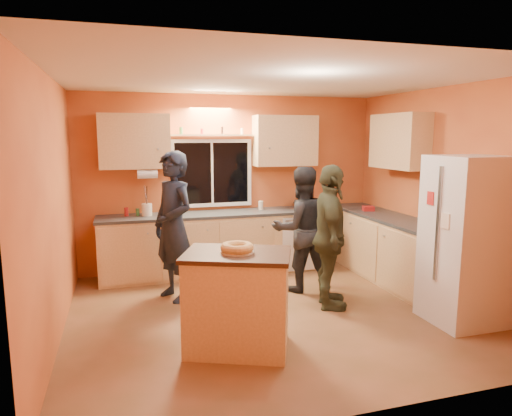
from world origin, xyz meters
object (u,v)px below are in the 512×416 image
object	(u,v)px
island	(237,300)
person_center	(301,229)
person_right	(330,237)
refrigerator	(466,241)
person_left	(174,226)

from	to	relation	value
island	person_center	bearing A→B (deg)	72.14
person_center	person_right	size ratio (longest dim) A/B	0.96
refrigerator	person_left	world-z (taller)	person_left
person_left	person_center	bearing A→B (deg)	59.75
person_left	person_right	bearing A→B (deg)	38.57
island	person_center	distance (m)	1.89
person_left	person_right	distance (m)	1.88
refrigerator	person_right	size ratio (longest dim) A/B	1.07
person_left	person_right	xyz separation A→B (m)	(1.70, -0.81, -0.07)
refrigerator	person_right	world-z (taller)	refrigerator
refrigerator	island	size ratio (longest dim) A/B	1.56
refrigerator	person_center	xyz separation A→B (m)	(-1.29, 1.48, -0.09)
island	person_left	xyz separation A→B (m)	(-0.41, 1.54, 0.43)
refrigerator	person_center	size ratio (longest dim) A/B	1.11
person_center	person_right	world-z (taller)	person_right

